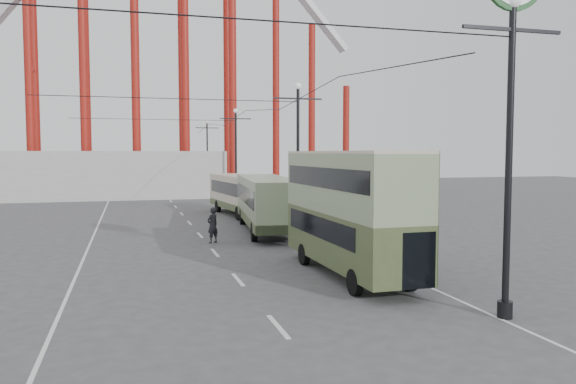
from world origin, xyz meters
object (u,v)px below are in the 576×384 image
object	(u,v)px
lamp_post_near	(512,45)
single_decker_cream	(241,193)
double_decker_bus	(350,206)
pedestrian	(213,225)
single_decker_green	(267,201)

from	to	relation	value
lamp_post_near	single_decker_cream	xyz separation A→B (m)	(-2.25, 28.86, -6.13)
lamp_post_near	double_decker_bus	bearing A→B (deg)	109.01
lamp_post_near	double_decker_bus	distance (m)	8.59
lamp_post_near	pedestrian	distance (m)	18.51
double_decker_bus	pedestrian	distance (m)	10.44
single_decker_cream	pedestrian	size ratio (longest dim) A/B	5.24
single_decker_cream	pedestrian	world-z (taller)	single_decker_cream
single_decker_green	single_decker_cream	distance (m)	9.24
lamp_post_near	pedestrian	bearing A→B (deg)	111.41
lamp_post_near	single_decker_green	xyz separation A→B (m)	(-2.43, 19.63, -6.00)
double_decker_bus	single_decker_cream	size ratio (longest dim) A/B	0.91
double_decker_bus	single_decker_cream	bearing A→B (deg)	89.08
single_decker_cream	single_decker_green	bearing A→B (deg)	-96.86
double_decker_bus	single_decker_cream	xyz separation A→B (m)	(0.00, 22.34, -1.01)
single_decker_green	pedestrian	bearing A→B (deg)	-130.49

